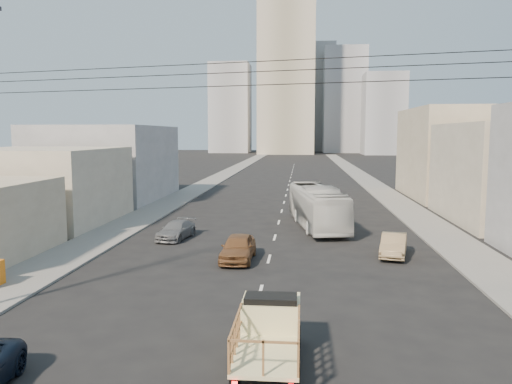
% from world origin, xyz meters
% --- Properties ---
extents(ground, '(420.00, 420.00, 0.00)m').
position_xyz_m(ground, '(0.00, 0.00, 0.00)').
color(ground, black).
rests_on(ground, ground).
extents(sidewalk_left, '(3.50, 180.00, 0.12)m').
position_xyz_m(sidewalk_left, '(-11.75, 70.00, 0.06)').
color(sidewalk_left, slate).
rests_on(sidewalk_left, ground).
extents(sidewalk_right, '(3.50, 180.00, 0.12)m').
position_xyz_m(sidewalk_right, '(11.75, 70.00, 0.06)').
color(sidewalk_right, slate).
rests_on(sidewalk_right, ground).
extents(lane_dashes, '(0.15, 104.00, 0.01)m').
position_xyz_m(lane_dashes, '(0.00, 53.00, 0.01)').
color(lane_dashes, silver).
rests_on(lane_dashes, ground).
extents(flatbed_pickup, '(1.95, 4.41, 1.90)m').
position_xyz_m(flatbed_pickup, '(0.86, 0.92, 1.09)').
color(flatbed_pickup, beige).
rests_on(flatbed_pickup, ground).
extents(city_bus, '(4.56, 11.76, 3.20)m').
position_xyz_m(city_bus, '(3.02, 24.29, 1.60)').
color(city_bus, silver).
rests_on(city_bus, ground).
extents(sedan_brown, '(1.81, 4.37, 1.48)m').
position_xyz_m(sedan_brown, '(-1.73, 13.49, 0.74)').
color(sedan_brown, brown).
rests_on(sedan_brown, ground).
extents(sedan_tan, '(2.24, 4.19, 1.31)m').
position_xyz_m(sedan_tan, '(7.23, 15.35, 0.66)').
color(sedan_tan, '#917855').
rests_on(sedan_tan, ground).
extents(sedan_grey, '(2.28, 4.32, 1.19)m').
position_xyz_m(sedan_grey, '(-6.70, 18.98, 0.60)').
color(sedan_grey, slate).
rests_on(sedan_grey, ground).
extents(overhead_wires, '(23.01, 5.02, 0.72)m').
position_xyz_m(overhead_wires, '(0.00, 1.50, 8.97)').
color(overhead_wires, black).
rests_on(overhead_wires, ground).
extents(bldg_right_far, '(12.00, 16.00, 10.00)m').
position_xyz_m(bldg_right_far, '(20.00, 44.00, 5.00)').
color(bldg_right_far, tan).
rests_on(bldg_right_far, ground).
extents(bldg_left_mid, '(11.00, 12.00, 6.00)m').
position_xyz_m(bldg_left_mid, '(-19.00, 24.00, 3.00)').
color(bldg_left_mid, '#A69B86').
rests_on(bldg_left_mid, ground).
extents(bldg_left_far, '(12.00, 16.00, 8.00)m').
position_xyz_m(bldg_left_far, '(-19.50, 39.00, 4.00)').
color(bldg_left_far, gray).
rests_on(bldg_left_far, ground).
extents(high_rise_tower, '(20.00, 20.00, 60.00)m').
position_xyz_m(high_rise_tower, '(-4.00, 170.00, 30.00)').
color(high_rise_tower, tan).
rests_on(high_rise_tower, ground).
extents(midrise_ne, '(16.00, 16.00, 40.00)m').
position_xyz_m(midrise_ne, '(18.00, 185.00, 20.00)').
color(midrise_ne, '#92949A').
rests_on(midrise_ne, ground).
extents(midrise_nw, '(15.00, 15.00, 34.00)m').
position_xyz_m(midrise_nw, '(-26.00, 180.00, 17.00)').
color(midrise_nw, '#92949A').
rests_on(midrise_nw, ground).
extents(midrise_back, '(18.00, 18.00, 44.00)m').
position_xyz_m(midrise_back, '(6.00, 200.00, 22.00)').
color(midrise_back, gray).
rests_on(midrise_back, ground).
extents(midrise_east, '(14.00, 14.00, 28.00)m').
position_xyz_m(midrise_east, '(30.00, 165.00, 14.00)').
color(midrise_east, '#92949A').
rests_on(midrise_east, ground).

